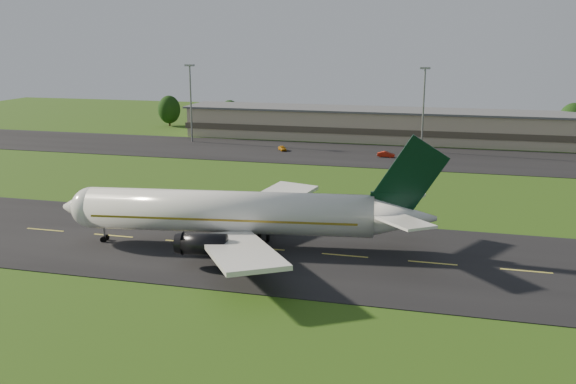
% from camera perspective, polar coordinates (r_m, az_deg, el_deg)
% --- Properties ---
extents(ground, '(360.00, 360.00, 0.00)m').
position_cam_1_polar(ground, '(82.89, 5.07, -5.71)').
color(ground, '#264711').
rests_on(ground, ground).
extents(taxiway, '(220.00, 30.00, 0.10)m').
position_cam_1_polar(taxiway, '(82.88, 5.07, -5.67)').
color(taxiway, black).
rests_on(taxiway, ground).
extents(apron, '(260.00, 30.00, 0.10)m').
position_cam_1_polar(apron, '(152.20, 9.70, 3.12)').
color(apron, black).
rests_on(apron, ground).
extents(airliner, '(51.13, 41.78, 15.57)m').
position_cam_1_polar(airliner, '(85.14, -4.69, -1.88)').
color(airliner, white).
rests_on(airliner, ground).
extents(terminal, '(145.00, 16.00, 8.40)m').
position_cam_1_polar(terminal, '(175.05, 12.58, 5.66)').
color(terminal, tan).
rests_on(terminal, ground).
extents(light_mast_west, '(2.40, 1.20, 20.35)m').
position_cam_1_polar(light_mast_west, '(171.78, -8.66, 8.62)').
color(light_mast_west, gray).
rests_on(light_mast_west, ground).
extents(light_mast_centre, '(2.40, 1.20, 20.35)m').
position_cam_1_polar(light_mast_centre, '(158.05, 11.97, 8.05)').
color(light_mast_centre, gray).
rests_on(light_mast_centre, ground).
extents(tree_line, '(197.80, 10.04, 11.15)m').
position_cam_1_polar(tree_line, '(186.46, 22.19, 5.81)').
color(tree_line, black).
rests_on(tree_line, ground).
extents(service_vehicle_a, '(3.03, 3.65, 1.17)m').
position_cam_1_polar(service_vehicle_a, '(157.61, -0.50, 3.91)').
color(service_vehicle_a, '#C17B0B').
rests_on(service_vehicle_a, apron).
extents(service_vehicle_b, '(4.08, 1.73, 1.31)m').
position_cam_1_polar(service_vehicle_b, '(150.68, 8.71, 3.33)').
color(service_vehicle_b, '#9D1A0A').
rests_on(service_vehicle_b, apron).
extents(service_vehicle_c, '(3.65, 5.19, 1.31)m').
position_cam_1_polar(service_vehicle_c, '(148.95, 11.55, 3.09)').
color(service_vehicle_c, silver).
rests_on(service_vehicle_c, apron).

